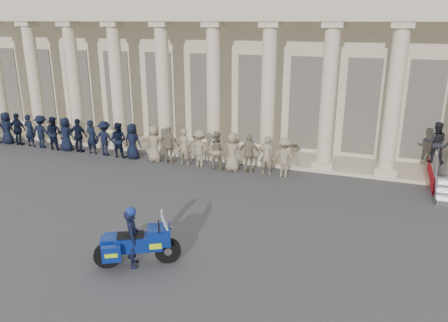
{
  "coord_description": "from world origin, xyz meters",
  "views": [
    {
      "loc": [
        6.1,
        -10.73,
        6.34
      ],
      "look_at": [
        1.04,
        3.02,
        1.6
      ],
      "focal_mm": 35.0,
      "sensor_mm": 36.0,
      "label": 1
    }
  ],
  "objects": [
    {
      "name": "building",
      "position": [
        -0.0,
        14.74,
        4.52
      ],
      "size": [
        40.0,
        12.5,
        9.0
      ],
      "color": "#C4B593",
      "rests_on": "ground"
    },
    {
      "name": "motorcycle",
      "position": [
        0.33,
        -1.73,
        0.65
      ],
      "size": [
        2.1,
        1.52,
        1.49
      ],
      "rotation": [
        0.0,
        0.0,
        0.51
      ],
      "color": "black",
      "rests_on": "ground"
    },
    {
      "name": "officer_rank",
      "position": [
        -6.04,
        6.55,
        0.86
      ],
      "size": [
        17.73,
        0.65,
        1.71
      ],
      "color": "black",
      "rests_on": "ground"
    },
    {
      "name": "rider",
      "position": [
        0.22,
        -1.8,
        0.85
      ],
      "size": [
        0.63,
        0.71,
        1.71
      ],
      "rotation": [
        0.0,
        0.0,
        2.08
      ],
      "color": "black",
      "rests_on": "ground"
    },
    {
      "name": "ground",
      "position": [
        0.0,
        0.0,
        0.0
      ],
      "size": [
        90.0,
        90.0,
        0.0
      ],
      "primitive_type": "plane",
      "color": "#39393B",
      "rests_on": "ground"
    }
  ]
}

